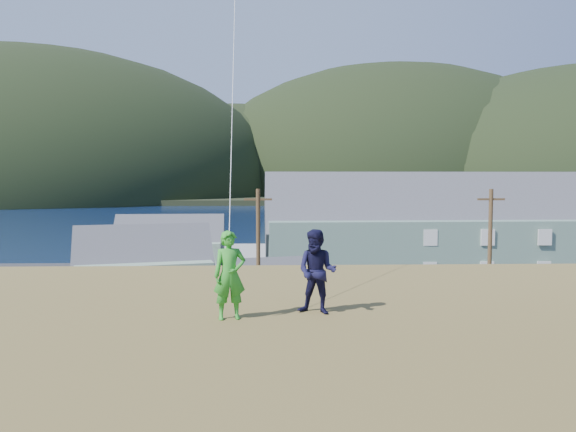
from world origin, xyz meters
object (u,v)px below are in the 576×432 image
object	(u,v)px
lodge	(456,232)
kite_flyer_green	(230,275)
shed_white	(279,294)
shed_palegreen_far	(170,247)
kite_flyer_navy	(317,272)
wharf	(224,254)
shed_palegreen_near	(144,269)

from	to	relation	value
lodge	kite_flyer_green	size ratio (longest dim) A/B	20.46
shed_white	kite_flyer_green	bearing A→B (deg)	-106.90
shed_white	kite_flyer_green	world-z (taller)	kite_flyer_green
shed_white	shed_palegreen_far	distance (m)	23.00
shed_palegreen_far	kite_flyer_navy	world-z (taller)	kite_flyer_navy
kite_flyer_green	lodge	bearing A→B (deg)	53.82
kite_flyer_green	kite_flyer_navy	bearing A→B (deg)	0.63
lodge	kite_flyer_navy	bearing A→B (deg)	-113.52
wharf	kite_flyer_navy	world-z (taller)	kite_flyer_navy
shed_palegreen_near	shed_white	distance (m)	12.09
shed_palegreen_far	shed_palegreen_near	bearing A→B (deg)	-90.48
wharf	shed_white	distance (m)	33.37
lodge	kite_flyer_navy	distance (m)	44.46
kite_flyer_green	kite_flyer_navy	world-z (taller)	kite_flyer_green
wharf	shed_white	bearing A→B (deg)	-78.96
lodge	shed_palegreen_near	distance (m)	29.06
shed_palegreen_near	kite_flyer_navy	distance (m)	34.48
wharf	shed_palegreen_far	world-z (taller)	shed_palegreen_far
shed_white	kite_flyer_navy	world-z (taller)	kite_flyer_navy
shed_palegreen_near	shed_palegreen_far	bearing A→B (deg)	77.86
shed_palegreen_far	shed_white	bearing A→B (deg)	-63.96
shed_palegreen_far	kite_flyer_navy	distance (m)	48.17
shed_palegreen_near	shed_palegreen_far	distance (m)	14.22
wharf	kite_flyer_green	xyz separation A→B (m)	(4.88, -59.45, 7.64)
kite_flyer_navy	kite_flyer_green	bearing A→B (deg)	-146.03
lodge	shed_white	bearing A→B (deg)	-140.66
shed_palegreen_near	shed_white	size ratio (longest dim) A/B	1.52
wharf	kite_flyer_navy	bearing A→B (deg)	-83.54
lodge	kite_flyer_green	distance (m)	45.54
lodge	shed_palegreen_far	distance (m)	28.76
shed_white	shed_palegreen_far	size ratio (longest dim) A/B	0.67
kite_flyer_green	kite_flyer_navy	xyz separation A→B (m)	(1.80, 0.40, -0.01)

